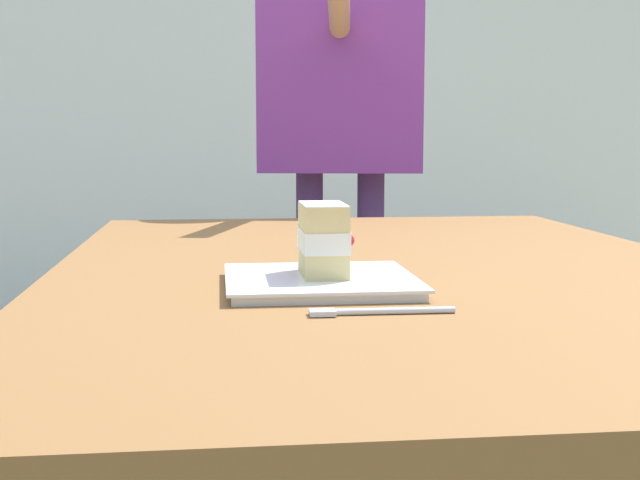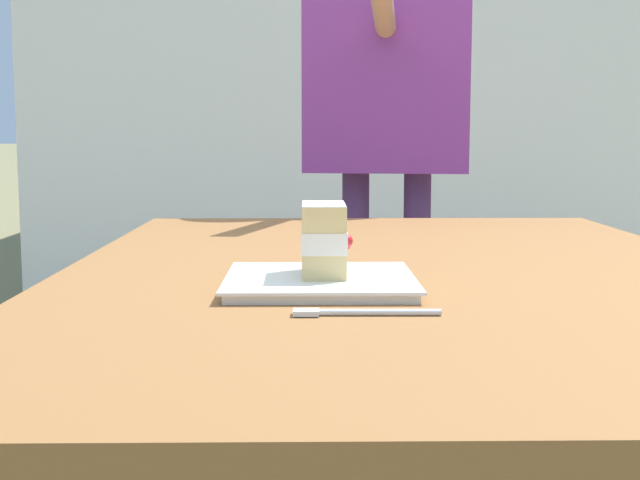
{
  "view_description": "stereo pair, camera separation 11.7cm",
  "coord_description": "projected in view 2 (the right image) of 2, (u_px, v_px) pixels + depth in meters",
  "views": [
    {
      "loc": [
        -1.35,
        0.27,
        0.94
      ],
      "look_at": [
        -0.19,
        0.13,
        0.8
      ],
      "focal_mm": 48.94,
      "sensor_mm": 36.0,
      "label": 1
    },
    {
      "loc": [
        -1.35,
        0.15,
        0.94
      ],
      "look_at": [
        -0.19,
        0.13,
        0.8
      ],
      "focal_mm": 48.94,
      "sensor_mm": 36.0,
      "label": 2
    }
  ],
  "objects": [
    {
      "name": "patio_table",
      "position": [
        403.0,
        318.0,
        1.38
      ],
      "size": [
        1.57,
        1.06,
        0.74
      ],
      "color": "brown",
      "rests_on": "ground"
    },
    {
      "name": "diner_person",
      "position": [
        387.0,
        75.0,
        2.41
      ],
      "size": [
        0.61,
        0.48,
        1.65
      ],
      "color": "#452855",
      "rests_on": "ground"
    },
    {
      "name": "dessert_plate",
      "position": [
        320.0,
        282.0,
        1.18
      ],
      "size": [
        0.26,
        0.26,
        0.02
      ],
      "color": "white",
      "rests_on": "patio_table"
    },
    {
      "name": "patio_building",
      "position": [
        373.0,
        81.0,
        6.8
      ],
      "size": [
        5.45,
        3.78,
        2.7
      ],
      "color": "silver",
      "rests_on": "ground"
    },
    {
      "name": "dessert_fork",
      "position": [
        356.0,
        312.0,
        1.0
      ],
      "size": [
        0.02,
        0.17,
        0.01
      ],
      "color": "silver",
      "rests_on": "patio_table"
    },
    {
      "name": "cake_slice",
      "position": [
        324.0,
        239.0,
        1.18
      ],
      "size": [
        0.11,
        0.07,
        0.1
      ],
      "color": "#E0C17A",
      "rests_on": "dessert_plate"
    }
  ]
}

